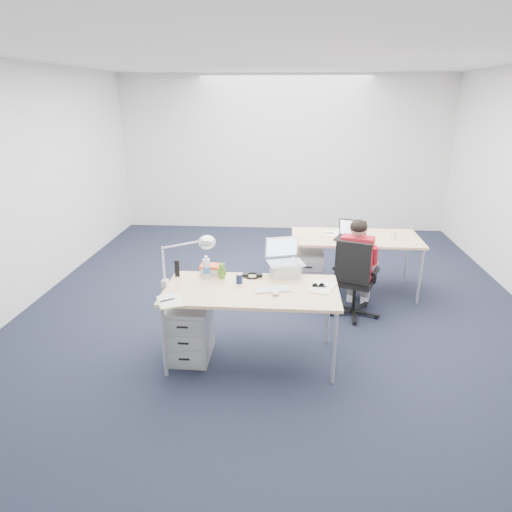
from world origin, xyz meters
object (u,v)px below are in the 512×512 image
at_px(desk_near, 251,293).
at_px(desk_far, 355,240).
at_px(far_cup, 393,235).
at_px(computer_mouse, 275,293).
at_px(headphones, 252,275).
at_px(desk_lamp, 180,260).
at_px(sunglasses, 318,286).
at_px(wireless_keyboard, 272,289).
at_px(seated_person, 357,265).
at_px(water_bottle, 206,267).
at_px(cordless_phone, 177,269).
at_px(can_koozie, 239,278).
at_px(book_stack, 211,269).
at_px(office_chair, 354,294).
at_px(drawer_pedestal_near, 189,331).
at_px(bear_figurine, 222,270).
at_px(drawer_pedestal_far, 307,273).
at_px(silver_laptop, 285,258).
at_px(dark_laptop, 350,230).

height_order(desk_near, desk_far, same).
xyz_separation_m(desk_near, far_cup, (1.63, 1.69, 0.09)).
bearing_deg(computer_mouse, far_cup, 48.46).
height_order(desk_near, computer_mouse, computer_mouse).
xyz_separation_m(headphones, desk_lamp, (-0.63, -0.30, 0.25)).
bearing_deg(sunglasses, wireless_keyboard, -173.85).
relative_size(seated_person, water_bottle, 4.89).
xyz_separation_m(seated_person, cordless_phone, (-1.88, -0.91, 0.25)).
distance_m(water_bottle, cordless_phone, 0.30).
relative_size(can_koozie, book_stack, 0.49).
height_order(office_chair, desk_lamp, desk_lamp).
bearing_deg(cordless_phone, drawer_pedestal_near, -62.27).
bearing_deg(far_cup, bear_figurine, -143.15).
distance_m(desk_near, sunglasses, 0.62).
bearing_deg(drawer_pedestal_far, book_stack, -128.61).
bearing_deg(cordless_phone, silver_laptop, 2.46).
bearing_deg(bear_figurine, dark_laptop, 38.83).
relative_size(office_chair, silver_laptop, 2.59).
relative_size(desk_near, seated_person, 1.42).
bearing_deg(drawer_pedestal_far, seated_person, -39.22).
distance_m(office_chair, book_stack, 1.74).
bearing_deg(headphones, desk_near, -89.78).
distance_m(bear_figurine, sunglasses, 0.94).
relative_size(desk_lamp, far_cup, 5.72).
bearing_deg(office_chair, bear_figurine, -129.71).
bearing_deg(headphones, drawer_pedestal_near, -155.61).
bearing_deg(sunglasses, drawer_pedestal_far, 84.07).
relative_size(wireless_keyboard, sunglasses, 2.72).
bearing_deg(cordless_phone, dark_laptop, 33.44).
bearing_deg(desk_far, bear_figurine, -134.56).
bearing_deg(dark_laptop, can_koozie, -107.28).
relative_size(seated_person, cordless_phone, 6.76).
distance_m(can_koozie, cordless_phone, 0.64).
bearing_deg(can_koozie, bear_figurine, 148.06).
xyz_separation_m(desk_near, book_stack, (-0.44, 0.35, 0.09)).
distance_m(seated_person, bear_figurine, 1.73).
relative_size(book_stack, dark_laptop, 0.60).
distance_m(computer_mouse, dark_laptop, 1.92).
bearing_deg(far_cup, can_koozie, -138.28).
distance_m(water_bottle, desk_lamp, 0.33).
bearing_deg(wireless_keyboard, desk_lamp, 165.55).
relative_size(desk_near, silver_laptop, 4.44).
relative_size(desk_far, desk_lamp, 3.05).
bearing_deg(desk_lamp, water_bottle, 64.12).
bearing_deg(office_chair, water_bottle, -131.50).
xyz_separation_m(headphones, water_bottle, (-0.44, -0.08, 0.10)).
distance_m(office_chair, sunglasses, 1.14).
height_order(desk_near, headphones, headphones).
xyz_separation_m(silver_laptop, headphones, (-0.32, -0.05, -0.16)).
height_order(cordless_phone, dark_laptop, dark_laptop).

